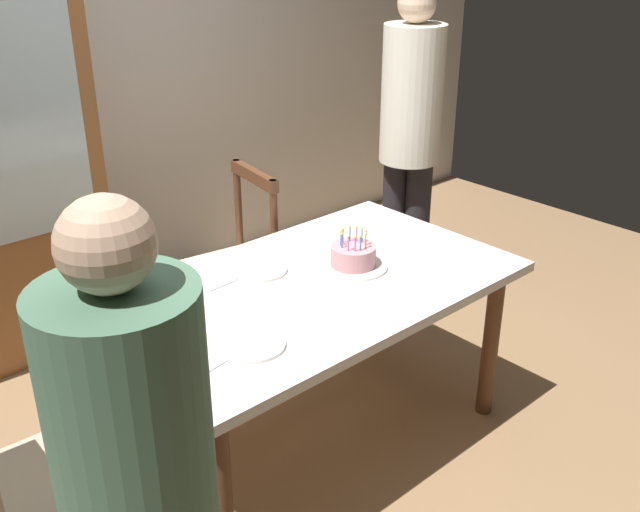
# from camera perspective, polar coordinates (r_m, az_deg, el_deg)

# --- Properties ---
(ground) EXTENTS (6.40, 6.40, 0.00)m
(ground) POSITION_cam_1_polar(r_m,az_deg,el_deg) (3.25, -0.67, -13.97)
(ground) COLOR #93704C
(back_wall) EXTENTS (6.40, 0.10, 2.60)m
(back_wall) POSITION_cam_1_polar(r_m,az_deg,el_deg) (4.17, -18.40, 13.51)
(back_wall) COLOR beige
(back_wall) RESTS_ON ground
(dining_table) EXTENTS (1.62, 0.95, 0.75)m
(dining_table) POSITION_cam_1_polar(r_m,az_deg,el_deg) (2.88, -0.74, -3.70)
(dining_table) COLOR white
(dining_table) RESTS_ON ground
(birthday_cake) EXTENTS (0.28, 0.28, 0.16)m
(birthday_cake) POSITION_cam_1_polar(r_m,az_deg,el_deg) (2.95, 2.59, -0.14)
(birthday_cake) COLOR silver
(birthday_cake) RESTS_ON dining_table
(plate_near_celebrant) EXTENTS (0.22, 0.22, 0.01)m
(plate_near_celebrant) POSITION_cam_1_polar(r_m,az_deg,el_deg) (2.45, -5.26, -6.88)
(plate_near_celebrant) COLOR white
(plate_near_celebrant) RESTS_ON dining_table
(plate_far_side) EXTENTS (0.22, 0.22, 0.01)m
(plate_far_side) POSITION_cam_1_polar(r_m,az_deg,el_deg) (2.94, -4.71, -1.08)
(plate_far_side) COLOR white
(plate_far_side) RESTS_ON dining_table
(fork_near_celebrant) EXTENTS (0.18, 0.05, 0.01)m
(fork_near_celebrant) POSITION_cam_1_polar(r_m,az_deg,el_deg) (2.36, -8.10, -8.46)
(fork_near_celebrant) COLOR silver
(fork_near_celebrant) RESTS_ON dining_table
(fork_far_side) EXTENTS (0.18, 0.03, 0.01)m
(fork_far_side) POSITION_cam_1_polar(r_m,az_deg,el_deg) (2.85, -7.21, -2.09)
(fork_far_side) COLOR silver
(fork_far_side) RESTS_ON dining_table
(chair_spindle_back) EXTENTS (0.50, 0.50, 0.95)m
(chair_spindle_back) POSITION_cam_1_polar(r_m,az_deg,el_deg) (3.61, -7.23, -1.22)
(chair_spindle_back) COLOR beige
(chair_spindle_back) RESTS_ON ground
(chair_upholstered) EXTENTS (0.46, 0.46, 0.95)m
(chair_upholstered) POSITION_cam_1_polar(r_m,az_deg,el_deg) (2.45, -22.62, -15.35)
(chair_upholstered) COLOR tan
(chair_upholstered) RESTS_ON ground
(person_celebrant) EXTENTS (0.32, 0.32, 1.62)m
(person_celebrant) POSITION_cam_1_polar(r_m,az_deg,el_deg) (1.65, -13.67, -18.68)
(person_celebrant) COLOR #262328
(person_celebrant) RESTS_ON ground
(person_guest) EXTENTS (0.32, 0.32, 1.74)m
(person_guest) POSITION_cam_1_polar(r_m,az_deg,el_deg) (3.95, 7.02, 9.51)
(person_guest) COLOR #262328
(person_guest) RESTS_ON ground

